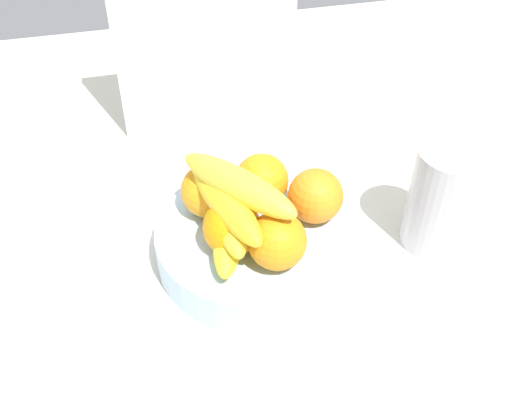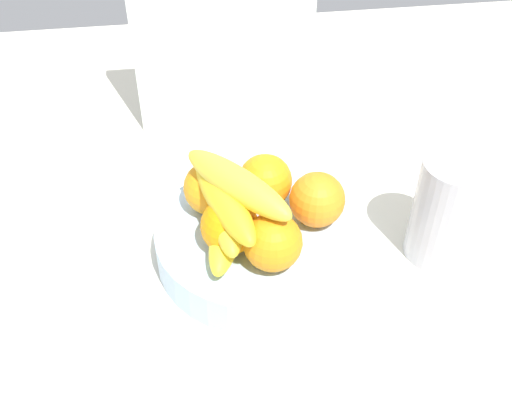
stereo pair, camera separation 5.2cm
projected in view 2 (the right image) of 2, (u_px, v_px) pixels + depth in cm
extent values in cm
cube|color=beige|center=(252.00, 269.00, 85.93)|extent=(180.00, 140.00, 3.00)
cylinder|color=#A8C7E4|center=(256.00, 242.00, 83.94)|extent=(26.14, 26.14, 5.23)
sphere|color=orange|center=(317.00, 200.00, 80.84)|extent=(7.14, 7.14, 7.14)
sphere|color=orange|center=(265.00, 181.00, 83.52)|extent=(7.14, 7.14, 7.14)
sphere|color=orange|center=(211.00, 188.00, 82.50)|extent=(7.14, 7.14, 7.14)
sphere|color=orange|center=(229.00, 226.00, 77.37)|extent=(7.14, 7.14, 7.14)
sphere|color=orange|center=(273.00, 242.00, 75.34)|extent=(7.14, 7.14, 7.14)
ellipsoid|color=yellow|center=(228.00, 223.00, 79.99)|extent=(8.25, 17.46, 4.00)
ellipsoid|color=yellow|center=(225.00, 207.00, 78.93)|extent=(4.06, 17.01, 4.00)
ellipsoid|color=yellow|center=(224.00, 200.00, 76.51)|extent=(8.59, 17.44, 4.00)
ellipsoid|color=yellow|center=(238.00, 185.00, 75.19)|extent=(13.64, 15.84, 4.00)
cube|color=white|center=(226.00, 23.00, 96.31)|extent=(28.01, 2.04, 36.00)
cylinder|color=#B5B4BC|center=(447.00, 210.00, 81.20)|extent=(8.77, 8.77, 15.24)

